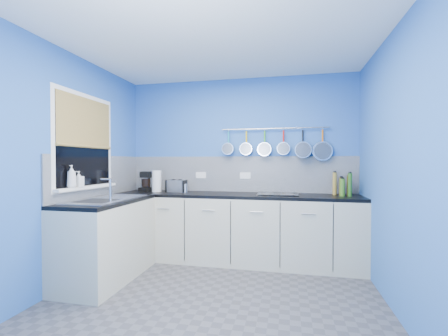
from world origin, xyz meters
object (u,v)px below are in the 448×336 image
at_px(soap_bottle_b, 79,179).
at_px(toaster, 176,186).
at_px(hob, 278,194).
at_px(canister, 185,188).
at_px(coffee_maker, 147,181).
at_px(soap_bottle_a, 72,176).
at_px(paper_towel, 157,181).

distance_m(soap_bottle_b, toaster, 1.33).
bearing_deg(hob, canister, -179.92).
bearing_deg(coffee_maker, soap_bottle_b, -87.61).
xyz_separation_m(soap_bottle_a, hob, (2.09, 1.23, -0.26)).
bearing_deg(soap_bottle_a, hob, 30.48).
height_order(toaster, canister, toaster).
relative_size(canister, hob, 0.22).
bearing_deg(canister, paper_towel, -177.32).
height_order(soap_bottle_a, canister, soap_bottle_a).
bearing_deg(coffee_maker, toaster, 13.53).
height_order(soap_bottle_a, coffee_maker, soap_bottle_a).
bearing_deg(paper_towel, hob, 0.72).
xyz_separation_m(soap_bottle_a, coffee_maker, (0.23, 1.24, -0.13)).
height_order(soap_bottle_a, soap_bottle_b, soap_bottle_a).
xyz_separation_m(coffee_maker, hob, (1.86, -0.01, -0.14)).
relative_size(soap_bottle_b, paper_towel, 0.57).
xyz_separation_m(paper_towel, hob, (1.69, 0.02, -0.14)).
height_order(canister, hob, canister).
xyz_separation_m(soap_bottle_a, toaster, (0.68, 1.24, -0.19)).
xyz_separation_m(soap_bottle_b, canister, (0.81, 1.12, -0.18)).
bearing_deg(hob, soap_bottle_b, -151.81).
xyz_separation_m(canister, hob, (1.28, 0.00, -0.05)).
bearing_deg(soap_bottle_b, coffee_maker, 78.66).
distance_m(paper_towel, canister, 0.43).
bearing_deg(paper_towel, toaster, 5.92).
height_order(paper_towel, toaster, paper_towel).
bearing_deg(canister, hob, 0.08).
height_order(soap_bottle_b, hob, soap_bottle_b).
relative_size(paper_towel, coffee_maker, 1.05).
bearing_deg(soap_bottle_b, canister, 53.96).
bearing_deg(hob, toaster, 179.67).
xyz_separation_m(coffee_maker, toaster, (0.46, -0.00, -0.06)).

